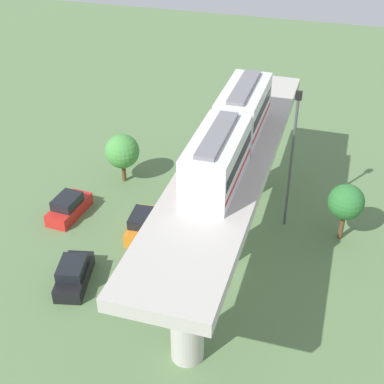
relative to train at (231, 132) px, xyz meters
name	(u,v)px	position (x,y,z in m)	size (l,w,h in m)	color
ground_plane	(225,257)	(0.00, 0.10, -9.87)	(120.00, 120.00, 0.00)	#5B7A4C
viaduct	(228,183)	(0.00, 0.10, -3.65)	(5.20, 28.00, 8.34)	#B7B2AA
train	(231,132)	(0.00, 0.00, 0.00)	(2.64, 13.55, 3.24)	silver
parked_car_black	(74,274)	(9.02, 5.60, -9.13)	(2.69, 4.50, 1.76)	black
parked_car_red	(69,207)	(12.97, -1.31, -9.13)	(2.12, 4.33, 1.76)	red
parked_car_orange	(143,224)	(6.59, -0.92, -9.13)	(2.12, 4.33, 1.76)	orange
tree_mid_lot	(122,151)	(10.81, -7.28, -6.99)	(2.91, 2.91, 4.35)	brown
tree_far_corner	(346,202)	(-7.63, -4.49, -6.65)	(2.60, 2.60, 4.55)	brown
signal_post	(292,156)	(-3.40, -5.04, -3.87)	(0.44, 0.28, 10.94)	#4C4C51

